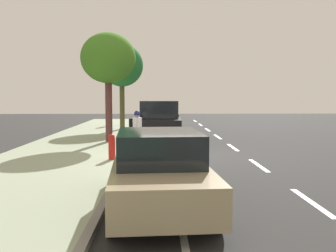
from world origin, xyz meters
The scene contains 14 objects.
ground centered at (0.00, 0.00, 0.00)m, with size 64.06×64.06×0.00m, color #2C2C2C.
sidewalk centered at (4.01, 0.00, 0.06)m, with size 4.48×40.03×0.12m, color #97A387.
curb_edge centered at (1.69, 0.00, 0.06)m, with size 0.16×40.03×0.12m, color gray.
lane_stripe_centre centered at (-2.56, -0.02, 0.00)m, with size 0.14×40.00×0.01m.
lane_stripe_bike_edge centered at (0.22, 0.00, 0.00)m, with size 0.12×40.03×0.01m, color white.
parked_sedan_grey_nearest centered at (0.54, -12.84, 0.75)m, with size 1.86×4.41×1.52m.
parked_pickup_black_second centered at (0.53, -4.66, 0.90)m, with size 2.12×5.35×1.95m.
parked_sedan_tan_mid centered at (0.60, 6.65, 0.75)m, with size 2.06×4.51×1.52m.
bicycle_at_curb centered at (1.23, -0.50, 0.36)m, with size 1.51×0.90×0.73m.
cyclist_with_backpack centered at (1.45, -0.95, 0.98)m, with size 0.49×0.59×1.62m.
street_tree_near_cyclist centered at (2.83, -9.90, 4.01)m, with size 2.61×2.61×5.23m.
street_tree_mid_block centered at (2.83, -3.40, 3.82)m, with size 2.45×2.45×4.88m.
pedestrian_on_phone centered at (3.89, -12.44, 1.07)m, with size 0.27×0.62×1.67m.
fire_hydrant centered at (2.12, 1.53, 0.55)m, with size 0.22×0.22×0.84m.
Camera 1 is at (0.61, 14.03, 2.21)m, focal length 41.25 mm.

